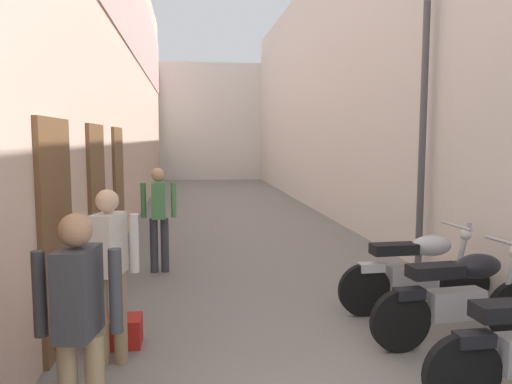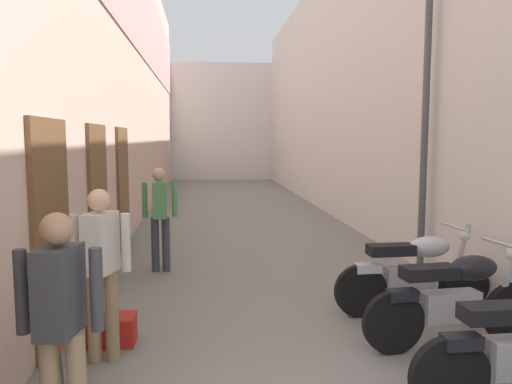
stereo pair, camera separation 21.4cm
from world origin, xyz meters
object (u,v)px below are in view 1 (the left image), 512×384
plastic_crate (119,332)px  motorcycle_third (461,295)px  street_lamp (418,86)px  umbrella_leaning (65,315)px  pedestrian_by_doorway (79,320)px  motorcycle_fourth (417,270)px  pedestrian_mid_alley (109,263)px  pedestrian_further_down (159,212)px

plastic_crate → motorcycle_third: bearing=-7.9°
plastic_crate → street_lamp: street_lamp is taller
plastic_crate → umbrella_leaning: size_ratio=0.46×
pedestrian_by_doorway → umbrella_leaning: bearing=109.3°
motorcycle_fourth → plastic_crate: (-3.28, -0.49, -0.36)m
motorcycle_third → pedestrian_mid_alley: size_ratio=1.18×
motorcycle_third → motorcycle_fourth: (0.00, 0.94, 0.00)m
pedestrian_mid_alley → plastic_crate: (0.01, 0.39, -0.78)m
pedestrian_by_doorway → street_lamp: size_ratio=0.33×
motorcycle_third → pedestrian_mid_alley: pedestrian_mid_alley is taller
motorcycle_fourth → pedestrian_mid_alley: 3.43m
pedestrian_by_doorway → plastic_crate: pedestrian_by_doorway is taller
plastic_crate → umbrella_leaning: bearing=-103.9°
motorcycle_fourth → plastic_crate: 3.34m
umbrella_leaning → street_lamp: street_lamp is taller
pedestrian_by_doorway → pedestrian_further_down: (0.23, 4.47, 0.00)m
pedestrian_further_down → umbrella_leaning: bearing=-97.8°
motorcycle_third → pedestrian_mid_alley: 3.32m
pedestrian_mid_alley → street_lamp: street_lamp is taller
pedestrian_by_doorway → street_lamp: (3.96, 3.86, 1.83)m
pedestrian_further_down → street_lamp: 4.20m
pedestrian_by_doorway → street_lamp: street_lamp is taller
motorcycle_fourth → street_lamp: (0.70, 1.58, 2.24)m
motorcycle_third → pedestrian_by_doorway: (-3.26, -1.33, 0.42)m
pedestrian_mid_alley → street_lamp: 5.03m
motorcycle_fourth → pedestrian_further_down: 3.76m
pedestrian_mid_alley → street_lamp: (3.99, 2.46, 1.83)m
motorcycle_fourth → umbrella_leaning: (-3.53, -1.49, 0.18)m
motorcycle_third → pedestrian_further_down: pedestrian_further_down is taller
motorcycle_third → plastic_crate: 3.33m
street_lamp → motorcycle_fourth: bearing=-113.9°
motorcycle_fourth → pedestrian_mid_alley: pedestrian_mid_alley is taller
motorcycle_third → pedestrian_further_down: bearing=134.0°
pedestrian_by_doorway → plastic_crate: bearing=90.7°
plastic_crate → street_lamp: bearing=27.4°
pedestrian_further_down → pedestrian_by_doorway: bearing=-93.0°
street_lamp → pedestrian_mid_alley: bearing=-148.3°
pedestrian_by_doorway → pedestrian_further_down: same height
pedestrian_further_down → street_lamp: street_lamp is taller
motorcycle_third → plastic_crate: motorcycle_third is taller
motorcycle_fourth → pedestrian_further_down: (-3.03, 2.19, 0.42)m
pedestrian_mid_alley → umbrella_leaning: size_ratio=1.63×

